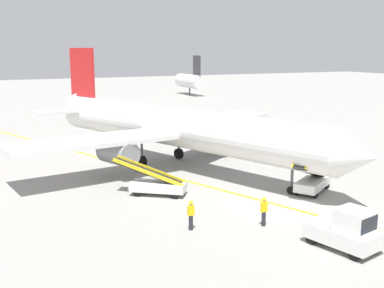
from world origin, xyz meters
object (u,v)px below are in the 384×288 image
safety_cone_nose_left (303,151)px  safety_cone_nose_right (344,211)px  airliner (172,127)px  belt_loader_aft_hold (157,184)px  ground_crew_marshaller (191,214)px  pushback_tug (346,230)px  ground_crew_wing_walker (264,211)px  baggage_tug_near_wing (322,162)px  belt_loader_forward_hold (312,181)px

safety_cone_nose_left → safety_cone_nose_right: (-9.15, -15.02, 0.00)m
airliner → safety_cone_nose_right: bearing=-75.4°
belt_loader_aft_hold → safety_cone_nose_right: bearing=-45.6°
belt_loader_aft_hold → safety_cone_nose_right: 12.40m
ground_crew_marshaller → safety_cone_nose_left: bearing=35.2°
airliner → pushback_tug: airliner is taller
pushback_tug → ground_crew_marshaller: size_ratio=2.31×
airliner → ground_crew_marshaller: (-5.20, -14.32, -2.51)m
ground_crew_marshaller → safety_cone_nose_left: 22.75m
airliner → ground_crew_wing_walker: bearing=-94.4°
baggage_tug_near_wing → safety_cone_nose_left: (3.40, 6.49, -0.71)m
airliner → baggage_tug_near_wing: size_ratio=13.65×
belt_loader_aft_hold → airliner: bearing=58.9°
belt_loader_aft_hold → ground_crew_marshaller: belt_loader_aft_hold is taller
pushback_tug → safety_cone_nose_left: 22.83m
safety_cone_nose_right → ground_crew_wing_walker: bearing=173.5°
baggage_tug_near_wing → ground_crew_wing_walker: (-11.19, -7.91, -0.02)m
baggage_tug_near_wing → belt_loader_forward_hold: bearing=-137.9°
pushback_tug → airliner: bearing=91.8°
airliner → baggage_tug_near_wing: bearing=-37.7°
pushback_tug → safety_cone_nose_left: bearing=56.0°
safety_cone_nose_left → airliner: bearing=174.8°
belt_loader_forward_hold → belt_loader_aft_hold: (-10.09, 4.25, 0.00)m
safety_cone_nose_right → baggage_tug_near_wing: bearing=56.0°
safety_cone_nose_right → airliner: bearing=104.6°
ground_crew_marshaller → safety_cone_nose_right: bearing=-11.4°
ground_crew_marshaller → pushback_tug: bearing=-44.9°
baggage_tug_near_wing → safety_cone_nose_right: size_ratio=5.70×
baggage_tug_near_wing → belt_loader_aft_hold: 14.44m
ground_crew_marshaller → ground_crew_wing_walker: bearing=-17.9°
ground_crew_wing_walker → pushback_tug: bearing=-67.9°
baggage_tug_near_wing → ground_crew_marshaller: size_ratio=1.47×
belt_loader_forward_hold → belt_loader_aft_hold: size_ratio=1.04×
ground_crew_marshaller → safety_cone_nose_left: ground_crew_marshaller is taller
airliner → ground_crew_marshaller: airliner is taller
baggage_tug_near_wing → ground_crew_marshaller: baggage_tug_near_wing is taller
pushback_tug → safety_cone_nose_left: size_ratio=8.92×
airliner → pushback_tug: (0.62, -20.12, -2.42)m
baggage_tug_near_wing → belt_loader_forward_hold: size_ratio=0.51×
airliner → ground_crew_wing_walker: size_ratio=20.12×
belt_loader_aft_hold → belt_loader_forward_hold: bearing=-22.8°
pushback_tug → ground_crew_wing_walker: 4.87m
baggage_tug_near_wing → pushback_tug: bearing=-127.0°
baggage_tug_near_wing → ground_crew_wing_walker: baggage_tug_near_wing is taller
belt_loader_forward_hold → safety_cone_nose_left: 13.00m
ground_crew_marshaller → safety_cone_nose_right: ground_crew_marshaller is taller
belt_loader_forward_hold → ground_crew_marshaller: 11.17m
belt_loader_forward_hold → ground_crew_marshaller: bearing=-166.0°
airliner → safety_cone_nose_left: bearing=-5.2°
baggage_tug_near_wing → belt_loader_forward_hold: (-4.34, -3.93, -0.15)m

